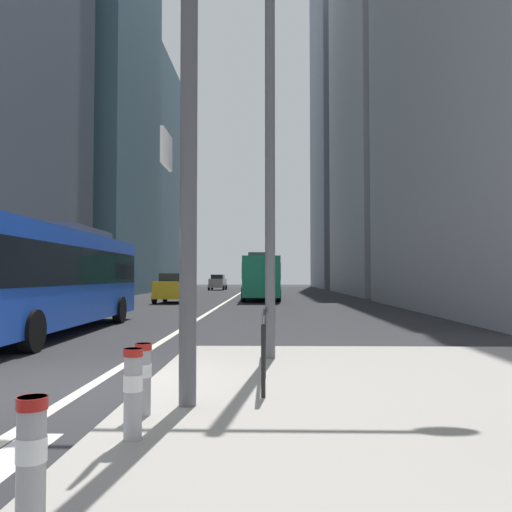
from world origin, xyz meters
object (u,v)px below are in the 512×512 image
object	(u,v)px
car_oncoming_mid	(174,288)
car_receding_near	(263,282)
traffic_signal_gantry	(48,97)
city_bus_blue_oncoming	(48,274)
street_lamp_post	(270,102)
bollard_right	(143,375)
car_receding_far	(264,282)
car_oncoming_far	(218,282)
city_bus_red_receding	(261,275)
bollard_front	(31,458)
bollard_left	(133,389)

from	to	relation	value
car_oncoming_mid	car_receding_near	world-z (taller)	same
traffic_signal_gantry	city_bus_blue_oncoming	bearing A→B (deg)	112.63
street_lamp_post	bollard_right	xyz separation A→B (m)	(-1.51, -4.31, -4.67)
car_receding_near	bollard_right	bearing A→B (deg)	-90.81
car_receding_far	traffic_signal_gantry	world-z (taller)	traffic_signal_gantry
car_receding_far	car_receding_near	bearing A→B (deg)	92.19
city_bus_blue_oncoming	bollard_right	world-z (taller)	city_bus_blue_oncoming
city_bus_blue_oncoming	street_lamp_post	bearing A→B (deg)	-38.98
car_oncoming_far	bollard_right	xyz separation A→B (m)	(4.88, -60.53, -0.37)
city_bus_red_receding	car_oncoming_mid	world-z (taller)	city_bus_red_receding
car_receding_far	street_lamp_post	xyz separation A→B (m)	(0.55, -53.34, 4.29)
city_bus_blue_oncoming	car_receding_near	xyz separation A→B (m)	(6.11, 50.63, -0.85)
traffic_signal_gantry	bollard_right	distance (m)	3.75
car_receding_near	car_oncoming_mid	bearing A→B (deg)	-100.14
car_receding_near	street_lamp_post	world-z (taller)	street_lamp_post
car_oncoming_far	bollard_right	size ratio (longest dim) A/B	5.09
car_receding_near	car_oncoming_far	size ratio (longest dim) A/B	0.97
traffic_signal_gantry	bollard_front	distance (m)	4.97
city_bus_blue_oncoming	bollard_right	xyz separation A→B (m)	(5.26, -9.78, -1.22)
city_bus_red_receding	bollard_right	xyz separation A→B (m)	(-0.92, -33.33, -1.22)
bollard_left	bollard_right	size ratio (longest dim) A/B	1.08
bollard_left	city_bus_red_receding	bearing A→B (deg)	88.65
car_receding_near	bollard_left	xyz separation A→B (m)	(-0.74, -61.33, -0.34)
car_receding_far	bollard_front	world-z (taller)	car_receding_far
car_receding_far	street_lamp_post	size ratio (longest dim) A/B	0.54
city_bus_blue_oncoming	street_lamp_post	xyz separation A→B (m)	(6.77, -5.48, 3.45)
car_oncoming_mid	bollard_left	world-z (taller)	car_oncoming_mid
bollard_right	city_bus_red_receding	bearing A→B (deg)	88.41
car_receding_far	bollard_left	bearing A→B (deg)	-90.83
bollard_right	bollard_front	bearing A→B (deg)	-90.59
car_receding_far	bollard_left	world-z (taller)	car_receding_far
city_bus_blue_oncoming	bollard_left	bearing A→B (deg)	-63.34
traffic_signal_gantry	car_oncoming_mid	bearing A→B (deg)	96.90
street_lamp_post	bollard_front	xyz separation A→B (m)	(-1.54, -7.18, -4.65)
car_oncoming_far	bollard_left	xyz separation A→B (m)	(4.99, -61.45, -0.34)
city_bus_blue_oncoming	traffic_signal_gantry	xyz separation A→B (m)	(3.89, -9.33, 2.24)
city_bus_red_receding	car_receding_far	bearing A→B (deg)	89.91
bollard_left	bollard_front	bearing A→B (deg)	-94.20
traffic_signal_gantry	bollard_front	xyz separation A→B (m)	(1.34, -3.32, -3.45)
city_bus_blue_oncoming	bollard_front	size ratio (longest dim) A/B	13.99
car_oncoming_mid	street_lamp_post	world-z (taller)	street_lamp_post
car_receding_near	traffic_signal_gantry	distance (m)	60.08
city_bus_blue_oncoming	city_bus_red_receding	distance (m)	24.34
car_oncoming_mid	bollard_left	distance (m)	30.12
traffic_signal_gantry	city_bus_red_receding	bearing A→B (deg)	86.01
car_oncoming_far	street_lamp_post	distance (m)	56.75
city_bus_red_receding	car_receding_far	xyz separation A→B (m)	(0.04, 24.31, -0.85)
car_receding_far	traffic_signal_gantry	size ratio (longest dim) A/B	0.72
bollard_front	bollard_right	bearing A→B (deg)	89.41
traffic_signal_gantry	car_receding_far	bearing A→B (deg)	87.67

